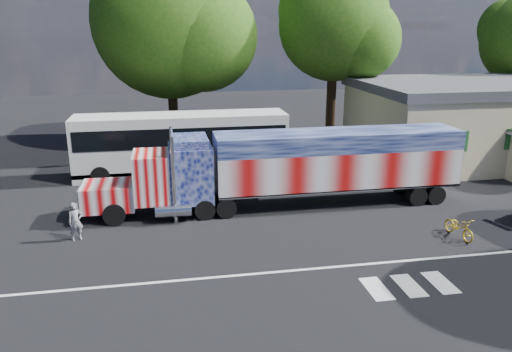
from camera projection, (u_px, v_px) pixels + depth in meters
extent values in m
plane|color=black|center=(269.00, 239.00, 21.22)|extent=(100.00, 100.00, 0.00)
cube|color=silver|center=(285.00, 271.00, 18.39)|extent=(30.00, 0.15, 0.01)
cube|color=silver|center=(376.00, 289.00, 17.18)|extent=(0.70, 1.60, 0.01)
cube|color=silver|center=(409.00, 285.00, 17.38)|extent=(0.70, 1.60, 0.01)
cube|color=silver|center=(440.00, 282.00, 17.59)|extent=(0.70, 1.60, 0.01)
cube|color=black|center=(173.00, 201.00, 23.90)|extent=(8.21, 0.91, 0.27)
cube|color=#DC787A|center=(109.00, 196.00, 23.26)|extent=(2.37, 2.01, 1.19)
cube|color=silver|center=(82.00, 197.00, 23.05)|extent=(0.11, 1.73, 1.06)
cube|color=silver|center=(79.00, 209.00, 23.19)|extent=(0.27, 2.28, 0.33)
cube|color=#DC787A|center=(152.00, 176.00, 23.37)|extent=(1.64, 2.28, 2.28)
cube|color=black|center=(134.00, 169.00, 23.12)|extent=(0.05, 1.91, 0.82)
cube|color=#464F8E|center=(191.00, 173.00, 23.66)|extent=(2.01, 2.28, 2.64)
cube|color=#464F8E|center=(190.00, 142.00, 23.22)|extent=(1.64, 2.19, 0.46)
cylinder|color=silver|center=(173.00, 167.00, 24.65)|extent=(0.18, 0.18, 4.01)
cylinder|color=silver|center=(174.00, 181.00, 22.38)|extent=(0.18, 0.18, 4.01)
cylinder|color=silver|center=(172.00, 194.00, 25.03)|extent=(1.64, 0.60, 0.60)
cylinder|color=silver|center=(173.00, 210.00, 22.79)|extent=(1.64, 0.60, 0.60)
cylinder|color=black|center=(114.00, 215.00, 22.54)|extent=(1.00, 0.32, 1.00)
cylinder|color=black|center=(118.00, 200.00, 24.43)|extent=(1.00, 0.32, 1.00)
cylinder|color=black|center=(205.00, 209.00, 23.29)|extent=(0.95, 0.50, 0.95)
cylinder|color=black|center=(202.00, 196.00, 25.10)|extent=(0.95, 0.50, 0.95)
cylinder|color=black|center=(226.00, 208.00, 23.46)|extent=(0.95, 0.50, 0.95)
cylinder|color=black|center=(222.00, 195.00, 25.27)|extent=(0.95, 0.50, 0.95)
cube|color=black|center=(336.00, 187.00, 25.24)|extent=(11.85, 1.00, 0.27)
cube|color=#DB7A7B|center=(337.00, 167.00, 24.94)|extent=(12.22, 2.37, 1.82)
cube|color=#47548B|center=(339.00, 140.00, 24.54)|extent=(12.22, 2.37, 0.91)
cube|color=silver|center=(336.00, 184.00, 25.20)|extent=(12.22, 2.37, 0.11)
cube|color=silver|center=(450.00, 153.00, 25.86)|extent=(0.04, 2.28, 2.64)
cylinder|color=black|center=(417.00, 196.00, 25.13)|extent=(0.95, 0.50, 0.95)
cylinder|color=black|center=(399.00, 184.00, 26.93)|extent=(0.95, 0.50, 0.95)
cylinder|color=black|center=(435.00, 195.00, 25.30)|extent=(0.95, 0.50, 0.95)
cylinder|color=black|center=(417.00, 183.00, 27.10)|extent=(0.95, 0.50, 0.95)
cube|color=white|center=(182.00, 145.00, 30.03)|extent=(12.57, 2.72, 3.67)
cube|color=black|center=(181.00, 133.00, 29.84)|extent=(12.15, 2.79, 1.15)
cube|color=black|center=(183.00, 166.00, 30.43)|extent=(12.57, 2.72, 0.26)
cube|color=black|center=(73.00, 146.00, 28.91)|extent=(0.06, 2.41, 1.47)
cylinder|color=black|center=(100.00, 175.00, 28.37)|extent=(1.05, 0.31, 1.05)
cylinder|color=black|center=(105.00, 164.00, 30.83)|extent=(1.05, 0.31, 1.05)
cylinder|color=black|center=(237.00, 169.00, 29.72)|extent=(1.05, 0.31, 1.05)
cylinder|color=black|center=(231.00, 158.00, 32.19)|extent=(1.05, 0.31, 1.05)
cylinder|color=black|center=(252.00, 168.00, 29.88)|extent=(1.05, 0.31, 1.05)
cylinder|color=black|center=(245.00, 157.00, 32.35)|extent=(1.05, 0.31, 1.05)
cube|color=#1E5926|center=(455.00, 142.00, 28.20)|extent=(1.60, 0.08, 1.20)
imported|color=slate|center=(76.00, 222.00, 20.89)|extent=(0.70, 0.59, 1.64)
imported|color=gold|center=(459.00, 227.00, 21.24)|extent=(0.83, 1.84, 0.94)
sphere|color=#2F5814|center=(509.00, 28.00, 39.82)|extent=(4.72, 4.72, 4.72)
cylinder|color=black|center=(173.00, 96.00, 37.37)|extent=(0.70, 0.70, 7.23)
sphere|color=#2F5814|center=(169.00, 21.00, 35.81)|extent=(11.09, 11.09, 11.09)
sphere|color=#2F5814|center=(202.00, 36.00, 34.92)|extent=(7.77, 7.77, 7.77)
sphere|color=#2F5814|center=(145.00, 6.00, 36.79)|extent=(7.21, 7.21, 7.21)
cylinder|color=black|center=(331.00, 98.00, 37.38)|extent=(0.70, 0.70, 7.01)
sphere|color=#2F5814|center=(334.00, 25.00, 35.86)|extent=(8.03, 8.03, 8.03)
sphere|color=#2F5814|center=(361.00, 39.00, 35.29)|extent=(5.62, 5.62, 5.62)
sphere|color=#2F5814|center=(314.00, 10.00, 36.50)|extent=(5.22, 5.22, 5.22)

